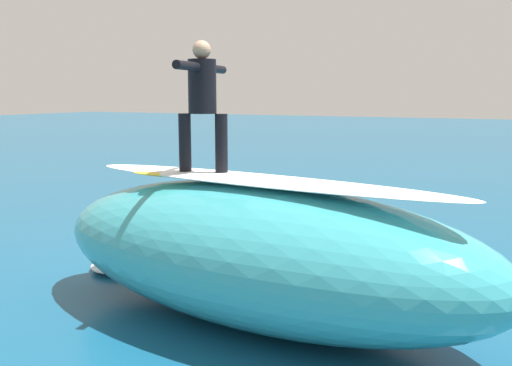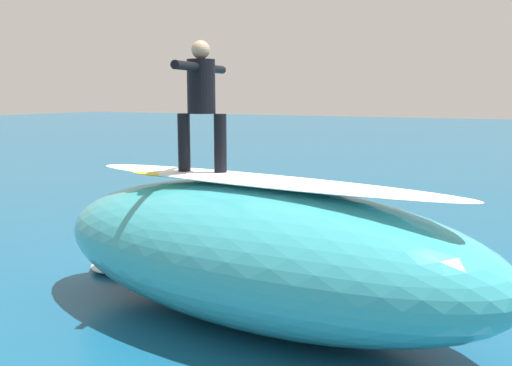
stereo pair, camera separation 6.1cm
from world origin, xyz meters
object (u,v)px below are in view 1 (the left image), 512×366
surfer_riding (202,96)px  surfer_paddling (288,222)px  surfboard_riding (203,175)px  surfboard_paddling (290,232)px

surfer_riding → surfer_paddling: (0.72, -4.20, -2.51)m
surfboard_riding → surfboard_paddling: 4.48m
surfboard_riding → surfer_riding: (-0.00, 0.00, 0.98)m
surfer_riding → surfer_paddling: 4.94m
surfboard_riding → surfboard_paddling: (0.63, -4.10, -1.69)m
surfboard_riding → surfer_paddling: size_ratio=1.42×
surfboard_riding → surfer_paddling: bearing=-91.4°
surfboard_paddling → surfboard_riding: bearing=-33.7°
surfer_riding → surfboard_paddling: size_ratio=0.71×
surfer_paddling → surfboard_riding: bearing=-32.8°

